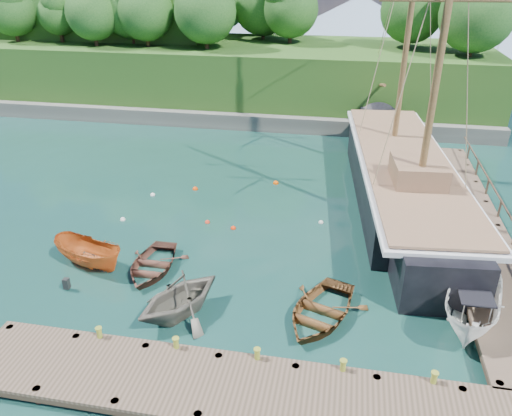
% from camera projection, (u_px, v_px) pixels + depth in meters
% --- Properties ---
extents(ground, '(160.00, 160.00, 0.00)m').
position_uv_depth(ground, '(235.00, 284.00, 22.76)').
color(ground, '#133628').
rests_on(ground, ground).
extents(dock_near, '(20.00, 3.20, 1.10)m').
position_uv_depth(dock_near, '(249.00, 392.00, 16.53)').
color(dock_near, '#493A2C').
rests_on(dock_near, ground).
extents(dock_east, '(3.20, 24.00, 1.10)m').
position_uv_depth(dock_east, '(472.00, 225.00, 26.81)').
color(dock_east, '#493A2C').
rests_on(dock_east, ground).
extents(bollard_0, '(0.26, 0.26, 0.45)m').
position_uv_depth(bollard_0, '(102.00, 349.00, 18.95)').
color(bollard_0, olive).
rests_on(bollard_0, ground).
extents(bollard_1, '(0.26, 0.26, 0.45)m').
position_uv_depth(bollard_1, '(178.00, 360.00, 18.45)').
color(bollard_1, olive).
rests_on(bollard_1, ground).
extents(bollard_2, '(0.26, 0.26, 0.45)m').
position_uv_depth(bollard_2, '(257.00, 371.00, 17.96)').
color(bollard_2, olive).
rests_on(bollard_2, ground).
extents(bollard_3, '(0.26, 0.26, 0.45)m').
position_uv_depth(bollard_3, '(341.00, 383.00, 17.46)').
color(bollard_3, olive).
rests_on(bollard_3, ground).
extents(bollard_4, '(0.26, 0.26, 0.45)m').
position_uv_depth(bollard_4, '(430.00, 395.00, 16.96)').
color(bollard_4, olive).
rests_on(bollard_4, ground).
extents(rowboat_0, '(2.89, 4.03, 0.83)m').
position_uv_depth(rowboat_0, '(152.00, 270.00, 23.77)').
color(rowboat_0, brown).
rests_on(rowboat_0, ground).
extents(rowboat_1, '(5.06, 5.23, 2.11)m').
position_uv_depth(rowboat_1, '(180.00, 314.00, 20.82)').
color(rowboat_1, '#6A6458').
rests_on(rowboat_1, ground).
extents(rowboat_2, '(4.53, 5.33, 0.94)m').
position_uv_depth(rowboat_2, '(320.00, 318.00, 20.62)').
color(rowboat_2, brown).
rests_on(rowboat_2, ground).
extents(motorboat_orange, '(4.35, 2.81, 1.57)m').
position_uv_depth(motorboat_orange, '(91.00, 266.00, 24.08)').
color(motorboat_orange, '#C75D21').
rests_on(motorboat_orange, ground).
extents(cabin_boat_white, '(3.52, 5.86, 2.12)m').
position_uv_depth(cabin_boat_white, '(469.00, 323.00, 20.30)').
color(cabin_boat_white, white).
rests_on(cabin_boat_white, ground).
extents(schooner, '(7.17, 28.68, 21.21)m').
position_uv_depth(schooner, '(402.00, 183.00, 30.05)').
color(schooner, black).
rests_on(schooner, ground).
extents(mooring_buoy_0, '(0.30, 0.30, 0.30)m').
position_uv_depth(mooring_buoy_0, '(123.00, 220.00, 28.29)').
color(mooring_buoy_0, silver).
rests_on(mooring_buoy_0, ground).
extents(mooring_buoy_1, '(0.28, 0.28, 0.28)m').
position_uv_depth(mooring_buoy_1, '(207.00, 223.00, 28.00)').
color(mooring_buoy_1, '#FB391E').
rests_on(mooring_buoy_1, ground).
extents(mooring_buoy_2, '(0.29, 0.29, 0.29)m').
position_uv_depth(mooring_buoy_2, '(233.00, 229.00, 27.38)').
color(mooring_buoy_2, '#F82F07').
rests_on(mooring_buoy_2, ground).
extents(mooring_buoy_3, '(0.27, 0.27, 0.27)m').
position_uv_depth(mooring_buoy_3, '(321.00, 223.00, 27.98)').
color(mooring_buoy_3, silver).
rests_on(mooring_buoy_3, ground).
extents(mooring_buoy_4, '(0.35, 0.35, 0.35)m').
position_uv_depth(mooring_buoy_4, '(195.00, 189.00, 32.02)').
color(mooring_buoy_4, '#F34106').
rests_on(mooring_buoy_4, ground).
extents(mooring_buoy_5, '(0.36, 0.36, 0.36)m').
position_uv_depth(mooring_buoy_5, '(276.00, 184.00, 32.85)').
color(mooring_buoy_5, '#F95100').
rests_on(mooring_buoy_5, ground).
extents(mooring_buoy_6, '(0.30, 0.30, 0.30)m').
position_uv_depth(mooring_buoy_6, '(153.00, 195.00, 31.22)').
color(mooring_buoy_6, white).
rests_on(mooring_buoy_6, ground).
extents(headland, '(51.00, 19.31, 12.90)m').
position_uv_depth(headland, '(178.00, 44.00, 49.94)').
color(headland, '#474744').
rests_on(headland, ground).
extents(distant_ridge, '(117.00, 40.00, 10.00)m').
position_uv_depth(distant_ridge, '(355.00, 19.00, 81.54)').
color(distant_ridge, '#728CA5').
rests_on(distant_ridge, ground).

